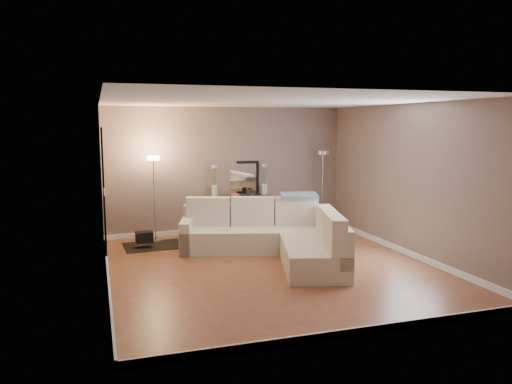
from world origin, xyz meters
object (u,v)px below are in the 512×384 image
object	(u,v)px
console_table	(236,212)
floor_lamp_lit	(154,182)
sectional_sofa	(276,236)
floor_lamp_unlit	(323,174)

from	to	relation	value
console_table	floor_lamp_lit	bearing A→B (deg)	-169.61
sectional_sofa	floor_lamp_unlit	size ratio (longest dim) A/B	1.87
console_table	floor_lamp_lit	world-z (taller)	floor_lamp_lit
console_table	floor_lamp_lit	size ratio (longest dim) A/B	0.77
floor_lamp_unlit	floor_lamp_lit	bearing A→B (deg)	-177.94
floor_lamp_lit	sectional_sofa	bearing A→B (deg)	-41.19
console_table	floor_lamp_lit	xyz separation A→B (m)	(-1.71, -0.31, 0.73)
sectional_sofa	floor_lamp_lit	xyz separation A→B (m)	(-1.87, 1.64, 0.82)
floor_lamp_unlit	console_table	bearing A→B (deg)	174.35
sectional_sofa	floor_lamp_unlit	xyz separation A→B (m)	(1.70, 1.77, 0.85)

